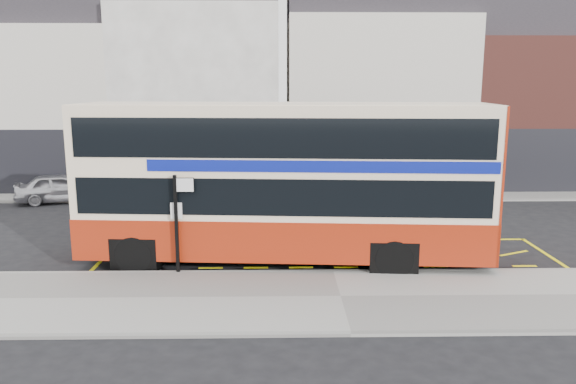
{
  "coord_description": "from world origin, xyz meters",
  "views": [
    {
      "loc": [
        -1.56,
        -15.51,
        5.41
      ],
      "look_at": [
        -1.24,
        2.0,
        1.95
      ],
      "focal_mm": 35.0,
      "sensor_mm": 36.0,
      "label": 1
    }
  ],
  "objects_px": {
    "car_white": "(435,186)",
    "car_grey": "(260,187)",
    "double_decker_bus": "(285,181)",
    "street_tree_right": "(396,112)",
    "car_silver": "(61,188)",
    "bus_stop_post": "(178,214)"
  },
  "relations": [
    {
      "from": "car_white",
      "to": "car_grey",
      "type": "bearing_deg",
      "value": 106.94
    },
    {
      "from": "car_white",
      "to": "double_decker_bus",
      "type": "bearing_deg",
      "value": 154.27
    },
    {
      "from": "double_decker_bus",
      "to": "street_tree_right",
      "type": "distance_m",
      "value": 12.79
    },
    {
      "from": "double_decker_bus",
      "to": "car_grey",
      "type": "bearing_deg",
      "value": 101.3
    },
    {
      "from": "car_white",
      "to": "street_tree_right",
      "type": "height_order",
      "value": "street_tree_right"
    },
    {
      "from": "street_tree_right",
      "to": "double_decker_bus",
      "type": "bearing_deg",
      "value": -116.3
    },
    {
      "from": "car_grey",
      "to": "street_tree_right",
      "type": "relative_size",
      "value": 0.81
    },
    {
      "from": "car_silver",
      "to": "car_grey",
      "type": "bearing_deg",
      "value": -112.02
    },
    {
      "from": "car_silver",
      "to": "street_tree_right",
      "type": "distance_m",
      "value": 16.27
    },
    {
      "from": "double_decker_bus",
      "to": "car_grey",
      "type": "distance_m",
      "value": 8.44
    },
    {
      "from": "bus_stop_post",
      "to": "car_white",
      "type": "relative_size",
      "value": 0.6
    },
    {
      "from": "bus_stop_post",
      "to": "car_white",
      "type": "height_order",
      "value": "bus_stop_post"
    },
    {
      "from": "double_decker_bus",
      "to": "car_grey",
      "type": "relative_size",
      "value": 2.61
    },
    {
      "from": "car_grey",
      "to": "street_tree_right",
      "type": "height_order",
      "value": "street_tree_right"
    },
    {
      "from": "double_decker_bus",
      "to": "car_white",
      "type": "xyz_separation_m",
      "value": [
        7.0,
        8.76,
        -1.85
      ]
    },
    {
      "from": "double_decker_bus",
      "to": "car_silver",
      "type": "distance_m",
      "value": 13.56
    },
    {
      "from": "double_decker_bus",
      "to": "car_silver",
      "type": "bearing_deg",
      "value": 142.93
    },
    {
      "from": "car_white",
      "to": "bus_stop_post",
      "type": "bearing_deg",
      "value": 148.14
    },
    {
      "from": "double_decker_bus",
      "to": "street_tree_right",
      "type": "height_order",
      "value": "street_tree_right"
    },
    {
      "from": "double_decker_bus",
      "to": "bus_stop_post",
      "type": "height_order",
      "value": "double_decker_bus"
    },
    {
      "from": "double_decker_bus",
      "to": "car_silver",
      "type": "height_order",
      "value": "double_decker_bus"
    },
    {
      "from": "car_grey",
      "to": "car_white",
      "type": "xyz_separation_m",
      "value": [
        8.04,
        0.57,
        -0.09
      ]
    }
  ]
}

